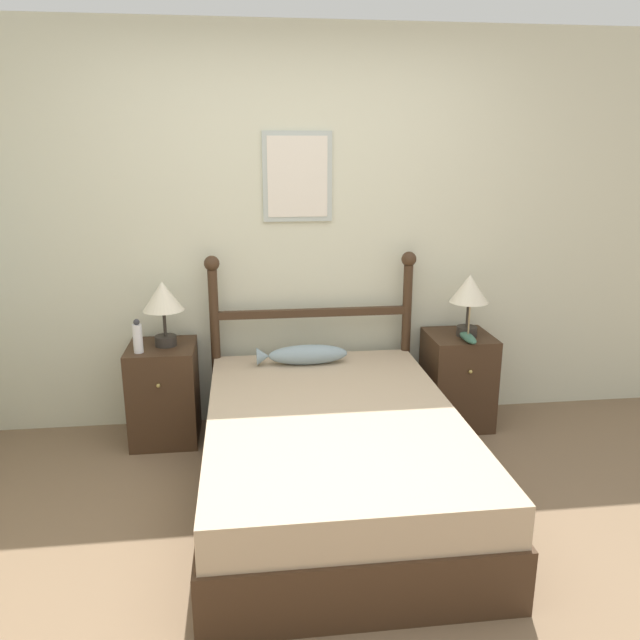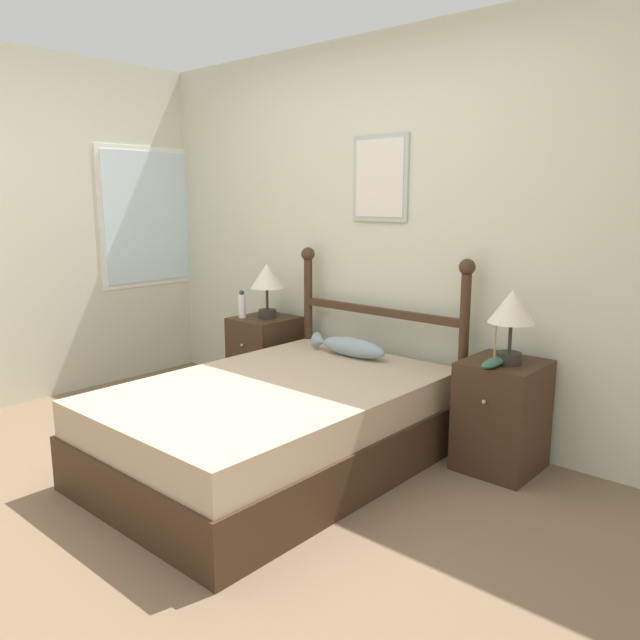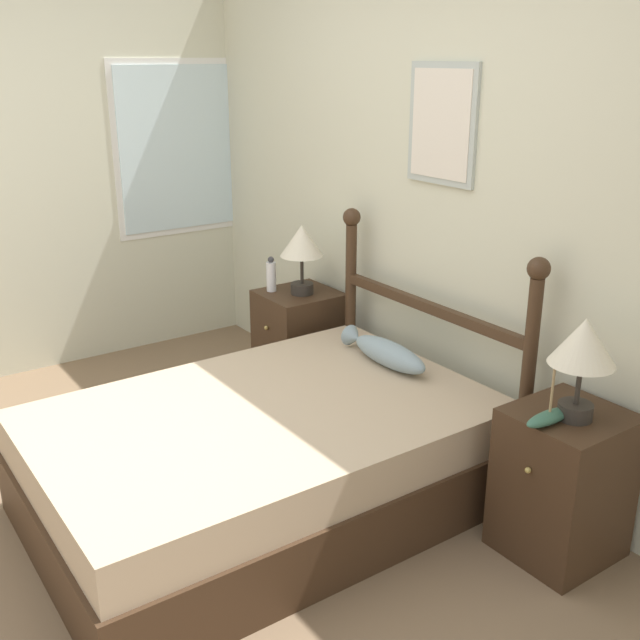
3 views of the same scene
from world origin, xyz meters
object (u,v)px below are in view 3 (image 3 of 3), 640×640
Objects in this scene: nightstand_left at (299,342)px; model_boat at (549,417)px; fish_pillow at (386,352)px; table_lamp_left at (302,245)px; table_lamp_right at (583,348)px; nightstand_right at (563,483)px; bed at (264,459)px; bottle at (271,275)px.

model_boat reaches higher than nightstand_left.
model_boat is 1.05m from fish_pillow.
table_lamp_left and table_lamp_right have the same top height.
nightstand_right is at bearing 0.00° from nightstand_left.
table_lamp_left reaches higher than fish_pillow.
fish_pillow is at bearing 95.97° from bed.
fish_pillow is at bearing -176.24° from nightstand_right.
table_lamp_left reaches higher than bottle.
nightstand_right is (1.92, 0.00, 0.00)m from nightstand_left.
nightstand_left is at bearing 45.04° from bottle.
bottle is at bearing -140.98° from table_lamp_left.
nightstand_left is at bearing 179.22° from table_lamp_right.
bed is at bearing -40.57° from nightstand_left.
nightstand_left is at bearing 180.00° from nightstand_right.
table_lamp_right is at bearing -0.78° from nightstand_left.
nightstand_left is 2.05m from table_lamp_right.
table_lamp_left is at bearing 175.73° from model_boat.
table_lamp_left is at bearing 138.36° from bed.
model_boat reaches higher than bottle.
table_lamp_right is at bearing 2.46° from bottle.
fish_pillow is (-1.07, -0.04, -0.36)m from table_lamp_right.
bed is 3.17× the size of nightstand_right.
bed is 3.17× the size of nightstand_left.
nightstand_left is 2.56× the size of model_boat.
fish_pillow is (-1.04, -0.07, 0.24)m from nightstand_right.
bottle reaches higher than fish_pillow.
table_lamp_left reaches higher than nightstand_right.
table_lamp_right is (1.92, -0.03, 0.00)m from table_lamp_left.
nightstand_right is 1.53× the size of table_lamp_left.
nightstand_right is 1.07m from fish_pillow.
table_lamp_right is at bearing 74.29° from model_boat.
fish_pillow is at bearing -4.83° from table_lamp_left.
table_lamp_left reaches higher than nightstand_left.
nightstand_left is at bearing 175.90° from model_boat.
nightstand_left and nightstand_right have the same top height.
table_lamp_right is (0.03, -0.03, 0.60)m from nightstand_right.
bed is at bearing -84.03° from fish_pillow.
nightstand_left is 0.60m from table_lamp_left.
table_lamp_right is at bearing -0.90° from table_lamp_left.
table_lamp_left reaches higher than model_boat.
table_lamp_left is 1.95× the size of bottle.
nightstand_left is 0.92m from fish_pillow.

